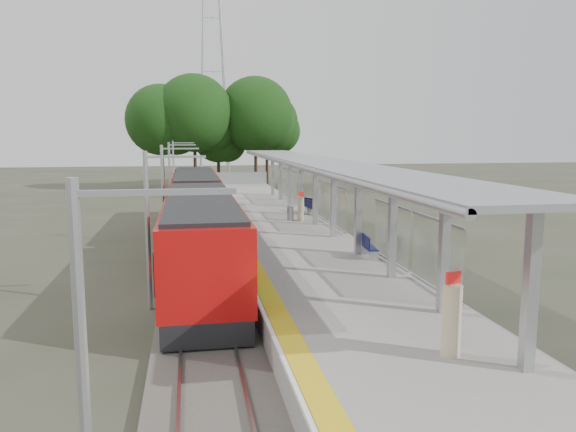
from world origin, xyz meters
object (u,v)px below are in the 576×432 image
(train, at_px, (198,213))
(info_pillar_far, at_px, (301,208))
(bench_mid, at_px, (308,205))
(info_pillar_near, at_px, (451,319))
(litter_bin, at_px, (290,214))
(bench_far, at_px, (310,206))
(bench_near, at_px, (368,246))

(train, height_order, info_pillar_far, train)
(bench_mid, bearing_deg, info_pillar_near, -116.00)
(bench_mid, distance_m, litter_bin, 3.51)
(bench_far, bearing_deg, bench_mid, 82.20)
(bench_near, bearing_deg, bench_mid, 93.85)
(bench_far, xyz_separation_m, info_pillar_far, (-1.17, -2.74, 0.25))
(train, bearing_deg, info_pillar_near, -72.53)
(bench_near, distance_m, bench_far, 12.86)
(bench_near, xyz_separation_m, info_pillar_near, (-1.39, -10.15, 0.35))
(bench_mid, distance_m, bench_far, 0.59)
(bench_near, bearing_deg, info_pillar_far, 99.87)
(bench_mid, relative_size, info_pillar_far, 0.88)
(bench_far, xyz_separation_m, litter_bin, (-1.74, -2.46, -0.07))
(bench_near, xyz_separation_m, bench_mid, (0.42, 13.44, 0.03))
(train, height_order, bench_far, train)
(bench_near, bearing_deg, train, 140.57)
(bench_near, height_order, litter_bin, bench_near)
(train, height_order, info_pillar_near, train)
(train, distance_m, info_pillar_near, 17.68)
(info_pillar_near, height_order, info_pillar_far, info_pillar_near)
(bench_mid, xyz_separation_m, info_pillar_near, (-1.81, -23.59, 0.33))
(info_pillar_far, bearing_deg, info_pillar_near, -102.20)
(bench_mid, bearing_deg, bench_far, -111.08)
(bench_far, distance_m, info_pillar_near, 23.08)
(bench_far, bearing_deg, bench_near, -100.23)
(bench_mid, distance_m, info_pillar_far, 3.54)
(train, relative_size, litter_bin, 34.10)
(bench_near, height_order, bench_mid, bench_mid)
(info_pillar_far, bearing_deg, litter_bin, 143.15)
(bench_far, bearing_deg, train, -147.57)
(litter_bin, bearing_deg, bench_far, 54.74)
(bench_near, relative_size, info_pillar_near, 0.72)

